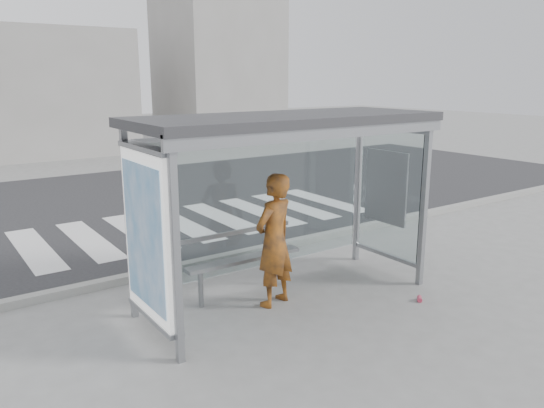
{
  "coord_description": "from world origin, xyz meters",
  "views": [
    {
      "loc": [
        -4.22,
        -5.67,
        3.09
      ],
      "look_at": [
        -0.13,
        0.2,
        1.38
      ],
      "focal_mm": 35.0,
      "sensor_mm": 36.0,
      "label": 1
    }
  ],
  "objects": [
    {
      "name": "curb",
      "position": [
        0.0,
        1.95,
        0.06
      ],
      "size": [
        30.0,
        0.18,
        0.12
      ],
      "primitive_type": "cube",
      "color": "gray",
      "rests_on": "ground"
    },
    {
      "name": "bus_shelter",
      "position": [
        -0.37,
        0.06,
        1.98
      ],
      "size": [
        4.25,
        1.65,
        2.62
      ],
      "color": "gray",
      "rests_on": "ground"
    },
    {
      "name": "crosswalk",
      "position": [
        1.0,
        4.5,
        0.0
      ],
      "size": [
        7.55,
        3.0,
        0.0
      ],
      "color": "silver",
      "rests_on": "ground"
    },
    {
      "name": "road",
      "position": [
        0.0,
        7.0,
        0.0
      ],
      "size": [
        30.0,
        10.0,
        0.01
      ],
      "primitive_type": "cube",
      "color": "#232325",
      "rests_on": "ground"
    },
    {
      "name": "building_center",
      "position": [
        0.0,
        18.0,
        2.5
      ],
      "size": [
        8.0,
        5.0,
        5.0
      ],
      "primitive_type": "cube",
      "color": "gray",
      "rests_on": "ground"
    },
    {
      "name": "soda_can",
      "position": [
        1.5,
        -1.13,
        0.03
      ],
      "size": [
        0.14,
        0.13,
        0.07
      ],
      "primitive_type": "cylinder",
      "rotation": [
        0.0,
        1.57,
        0.76
      ],
      "color": "#DB4060",
      "rests_on": "ground"
    },
    {
      "name": "building_right",
      "position": [
        9.0,
        18.0,
        3.5
      ],
      "size": [
        5.0,
        5.0,
        7.0
      ],
      "primitive_type": "cube",
      "color": "gray",
      "rests_on": "ground"
    },
    {
      "name": "person",
      "position": [
        -0.24,
        -0.02,
        0.93
      ],
      "size": [
        0.78,
        0.62,
        1.86
      ],
      "primitive_type": "imported",
      "rotation": [
        0.0,
        0.0,
        3.44
      ],
      "color": "#D95014",
      "rests_on": "ground"
    },
    {
      "name": "ground",
      "position": [
        0.0,
        0.0,
        0.0
      ],
      "size": [
        80.0,
        80.0,
        0.0
      ],
      "primitive_type": "plane",
      "color": "slate",
      "rests_on": "ground"
    },
    {
      "name": "bench",
      "position": [
        -0.43,
        0.5,
        0.56
      ],
      "size": [
        1.82,
        0.32,
        0.94
      ],
      "color": "slate",
      "rests_on": "ground"
    }
  ]
}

